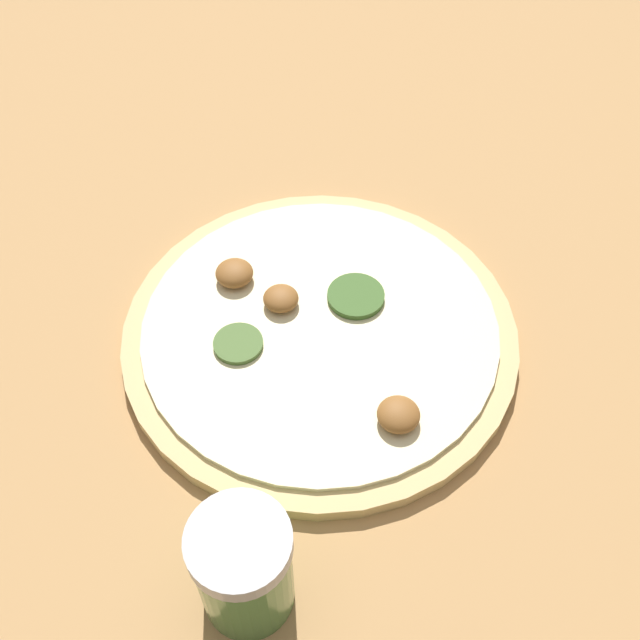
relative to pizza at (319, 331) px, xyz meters
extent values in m
plane|color=tan|center=(0.00, 0.00, -0.01)|extent=(3.00, 3.00, 0.00)
cylinder|color=#D6B77A|center=(0.00, 0.00, 0.00)|extent=(0.30, 0.30, 0.01)
cylinder|color=beige|center=(0.00, 0.00, 0.01)|extent=(0.27, 0.27, 0.00)
ellipsoid|color=brown|center=(0.00, 0.04, 0.01)|extent=(0.03, 0.03, 0.01)
cylinder|color=#47662D|center=(-0.05, 0.04, 0.01)|extent=(0.04, 0.04, 0.00)
ellipsoid|color=brown|center=(0.00, 0.08, 0.02)|extent=(0.03, 0.03, 0.01)
ellipsoid|color=brown|center=(-0.04, -0.09, 0.02)|extent=(0.03, 0.03, 0.01)
cylinder|color=#385B23|center=(0.04, -0.01, 0.01)|extent=(0.04, 0.04, 0.01)
cylinder|color=#4C7F42|center=(-0.19, -0.08, 0.03)|extent=(0.06, 0.06, 0.07)
cylinder|color=#B2B2B7|center=(-0.19, -0.08, 0.07)|extent=(0.06, 0.06, 0.01)
camera|label=1|loc=(-0.29, -0.20, 0.45)|focal=42.00mm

